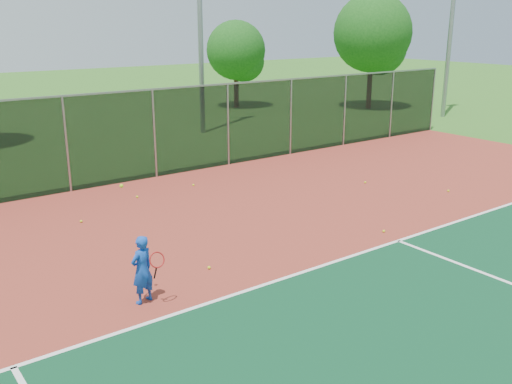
% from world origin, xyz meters
% --- Properties ---
extents(ground, '(120.00, 120.00, 0.00)m').
position_xyz_m(ground, '(0.00, 0.00, 0.00)').
color(ground, '#2B631C').
rests_on(ground, ground).
extents(court_apron, '(30.00, 20.00, 0.02)m').
position_xyz_m(court_apron, '(0.00, 2.00, 0.01)').
color(court_apron, '#983526').
rests_on(court_apron, ground).
extents(fence_back, '(30.00, 0.06, 3.03)m').
position_xyz_m(fence_back, '(0.00, 12.00, 1.56)').
color(fence_back, black).
rests_on(fence_back, court_apron).
extents(tennis_player, '(0.59, 0.64, 2.37)m').
position_xyz_m(tennis_player, '(-4.41, 3.79, 0.70)').
color(tennis_player, '#1244B0').
rests_on(tennis_player, court_apron).
extents(practice_ball_0, '(0.07, 0.07, 0.07)m').
position_xyz_m(practice_ball_0, '(0.43, 10.21, 0.06)').
color(practice_ball_0, '#C4E11A').
rests_on(practice_ball_0, court_apron).
extents(practice_ball_1, '(0.07, 0.07, 0.07)m').
position_xyz_m(practice_ball_1, '(5.20, 7.11, 0.06)').
color(practice_ball_1, '#C4E11A').
rests_on(practice_ball_1, court_apron).
extents(practice_ball_2, '(0.07, 0.07, 0.07)m').
position_xyz_m(practice_ball_2, '(-2.60, 4.34, 0.06)').
color(practice_ball_2, '#C4E11A').
rests_on(practice_ball_2, court_apron).
extents(practice_ball_3, '(0.07, 0.07, 0.07)m').
position_xyz_m(practice_ball_3, '(-3.78, 8.92, 0.06)').
color(practice_ball_3, '#C4E11A').
rests_on(practice_ball_3, court_apron).
extents(practice_ball_4, '(0.07, 0.07, 0.07)m').
position_xyz_m(practice_ball_4, '(2.17, 3.62, 0.06)').
color(practice_ball_4, '#C4E11A').
rests_on(practice_ball_4, court_apron).
extents(practice_ball_5, '(0.07, 0.07, 0.07)m').
position_xyz_m(practice_ball_5, '(6.59, 4.87, 0.06)').
color(practice_ball_5, '#C4E11A').
rests_on(practice_ball_5, court_apron).
extents(practice_ball_6, '(0.07, 0.07, 0.07)m').
position_xyz_m(practice_ball_6, '(-1.62, 10.09, 0.06)').
color(practice_ball_6, '#C4E11A').
rests_on(practice_ball_6, court_apron).
extents(tree_back_mid, '(3.61, 3.61, 5.31)m').
position_xyz_m(tree_back_mid, '(11.88, 24.23, 3.33)').
color(tree_back_mid, '#3B2115').
rests_on(tree_back_mid, ground).
extents(tree_back_right, '(4.68, 4.68, 6.88)m').
position_xyz_m(tree_back_right, '(18.19, 18.94, 4.32)').
color(tree_back_right, '#3B2115').
rests_on(tree_back_right, ground).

